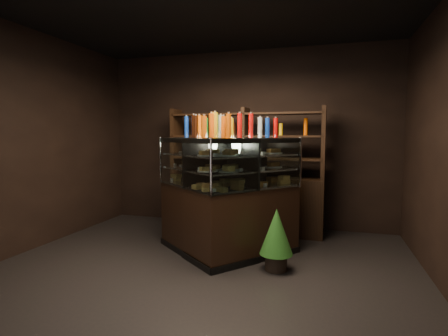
% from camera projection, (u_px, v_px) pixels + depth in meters
% --- Properties ---
extents(ground, '(5.00, 5.00, 0.00)m').
position_uv_depth(ground, '(192.00, 280.00, 3.80)').
color(ground, black).
rests_on(ground, ground).
extents(room_shell, '(5.02, 5.02, 3.01)m').
position_uv_depth(room_shell, '(191.00, 99.00, 3.62)').
color(room_shell, black).
rests_on(room_shell, ground).
extents(display_case, '(1.98, 1.54, 1.54)m').
position_uv_depth(display_case, '(224.00, 216.00, 4.59)').
color(display_case, black).
rests_on(display_case, ground).
extents(food_display, '(1.53, 1.09, 0.47)m').
position_uv_depth(food_display, '(224.00, 165.00, 4.52)').
color(food_display, '#B58340').
rests_on(food_display, display_case).
extents(bottles_top, '(1.35, 0.95, 0.30)m').
position_uv_depth(bottles_top, '(224.00, 127.00, 4.48)').
color(bottles_top, '#147223').
rests_on(bottles_top, display_case).
extents(potted_conifer, '(0.38, 0.38, 0.82)m').
position_uv_depth(potted_conifer, '(276.00, 231.00, 4.03)').
color(potted_conifer, black).
rests_on(potted_conifer, ground).
extents(back_shelving, '(2.48, 0.46, 2.00)m').
position_uv_depth(back_shelving, '(245.00, 195.00, 5.67)').
color(back_shelving, black).
rests_on(back_shelving, ground).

